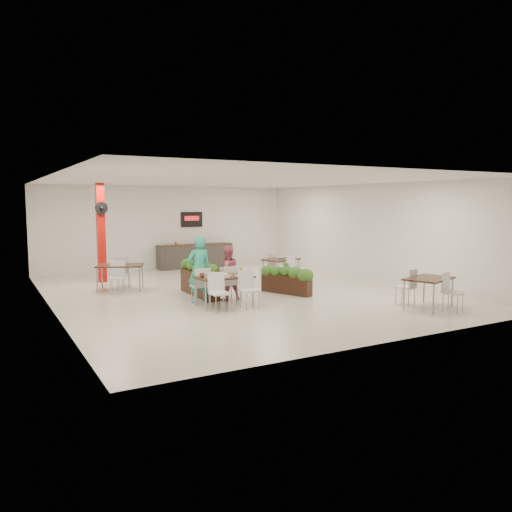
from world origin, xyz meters
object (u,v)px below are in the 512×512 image
Objects in this scene: side_table_b at (281,263)px; diner_woman at (227,273)px; red_column at (101,232)px; diner_man at (199,270)px; service_counter at (195,255)px; planter_right at (286,277)px; main_table at (224,281)px; side_table_c at (429,283)px; planter_left at (199,277)px; side_table_a at (120,268)px.

diner_woman is at bearing -163.78° from side_table_b.
red_column is 1.85× the size of diner_man.
service_counter is 6.55m from planter_right.
main_table is 5.04m from side_table_c.
planter_left reaches higher than side_table_a.
service_counter reaches higher than planter_right.
red_column is 6.34m from planter_right.
diner_man reaches higher than main_table.
diner_man is at bearing 125.70° from side_table_c.
side_table_a reaches higher than planter_right.
service_counter is 2.07× the size of diner_woman.
side_table_b is (2.88, 1.92, -0.10)m from diner_woman.
side_table_c is (4.66, -3.32, -0.23)m from diner_man.
side_table_b is at bearing 17.18° from planter_left.
side_table_c is at bearing -31.98° from main_table.
service_counter reaches higher than planter_left.
main_table is at bearing -42.12° from side_table_a.
service_counter is at bearing 25.00° from red_column.
red_column reaches higher than service_counter.
side_table_b is (4.98, -1.01, -0.01)m from side_table_a.
main_table is 0.98× the size of side_table_c.
service_counter is 1.80× the size of side_table_c.
service_counter is 4.77m from side_table_b.
side_table_a is (0.15, -1.75, -1.00)m from red_column.
side_table_c reaches higher than planter_right.
side_table_c is (4.29, -4.22, 0.10)m from planter_left.
planter_left is at bearing 179.67° from side_table_b.
diner_woman is 1.02m from planter_left.
diner_man is 3.21m from side_table_a.
planter_right is (2.26, 0.65, -0.16)m from main_table.
planter_left is 2.45m from planter_right.
planter_left is 1.27× the size of side_table_c.
red_column is at bearing -72.21° from diner_man.
side_table_b is at bearing -76.31° from service_counter.
diner_woman is 0.87× the size of side_table_c.
diner_woman is 0.87× the size of side_table_a.
planter_left is at bearing -27.94° from side_table_a.
diner_woman reaches higher than main_table.
side_table_a is 0.99× the size of side_table_b.
service_counter is 6.06m from planter_left.
red_column is 10.13m from side_table_c.
planter_left is at bearing -111.10° from service_counter.
red_column is 2.03m from side_table_a.
diner_woman is (2.25, -4.69, -0.92)m from red_column.
diner_woman reaches higher than planter_right.
diner_man is 5.73m from side_table_c.
side_table_c is at bearing -23.68° from side_table_a.
planter_right is (2.28, -0.90, -0.05)m from planter_left.
diner_man is (1.45, -4.69, -0.78)m from red_column.
planter_left is at bearing 90.70° from main_table.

